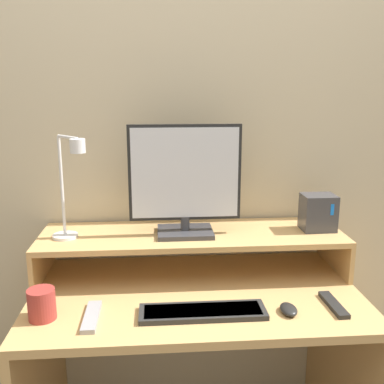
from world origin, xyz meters
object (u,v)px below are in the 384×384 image
keyboard (203,312)px  remote_secondary (334,305)px  monitor (185,181)px  remote_control (92,317)px  mug (42,304)px  mouse (289,309)px  router_dock (318,212)px  desk_lamp (70,185)px

keyboard → remote_secondary: keyboard is taller
monitor → remote_secondary: size_ratio=2.40×
monitor → remote_secondary: 0.71m
keyboard → remote_control: 0.37m
keyboard → remote_secondary: (0.46, 0.02, -0.00)m
monitor → mug: monitor is taller
mouse → remote_secondary: bearing=10.0°
router_dock → keyboard: size_ratio=0.35×
keyboard → mug: (-0.53, 0.02, 0.04)m
remote_control → mug: 0.17m
monitor → mouse: 0.61m
mug → remote_control: bearing=-5.2°
mouse → remote_secondary: size_ratio=0.49×
remote_control → remote_secondary: 0.83m
desk_lamp → router_dock: desk_lamp is taller
monitor → mouse: bearing=-47.2°
remote_secondary → router_dock: bearing=81.5°
router_dock → remote_control: size_ratio=0.75×
monitor → router_dock: monitor is taller
desk_lamp → remote_secondary: size_ratio=2.21×
mouse → mug: 0.82m
router_dock → mug: bearing=-162.0°
desk_lamp → keyboard: size_ratio=0.94×
router_dock → mug: 1.11m
desk_lamp → mug: bearing=-102.8°
monitor → router_dock: 0.57m
mouse → mug: bearing=178.1°
keyboard → mouse: size_ratio=4.76×
remote_control → remote_secondary: bearing=1.2°
monitor → remote_secondary: (0.50, -0.32, -0.38)m
keyboard → router_dock: bearing=34.7°
desk_lamp → mug: size_ratio=3.88×
remote_control → remote_secondary: (0.83, 0.02, 0.00)m
keyboard → monitor: bearing=96.1°
router_dock → mouse: (-0.22, -0.37, -0.23)m
router_dock → keyboard: 0.66m
desk_lamp → router_dock: (0.98, 0.06, -0.15)m
router_dock → mug: (-1.04, -0.34, -0.19)m
mouse → remote_control: mouse is taller
monitor → desk_lamp: 0.43m
mouse → remote_control: (-0.66, 0.01, -0.01)m
mouse → router_dock: bearing=59.1°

